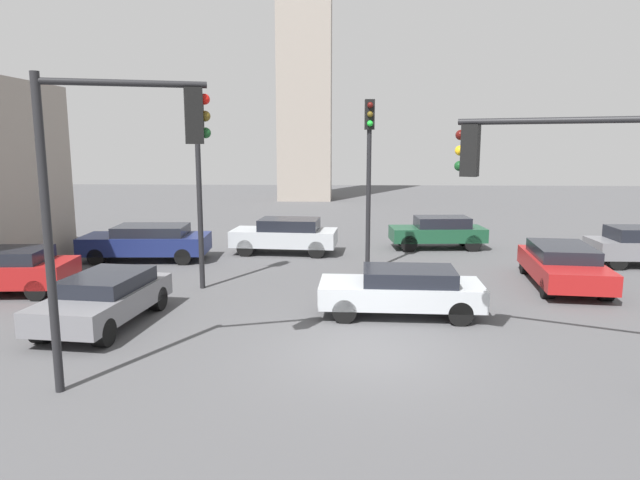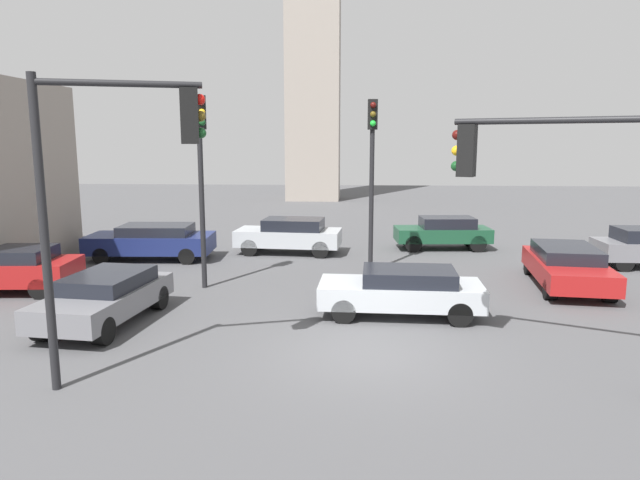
{
  "view_description": "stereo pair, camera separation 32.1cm",
  "coord_description": "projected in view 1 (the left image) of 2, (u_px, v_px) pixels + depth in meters",
  "views": [
    {
      "loc": [
        -0.62,
        -11.9,
        4.54
      ],
      "look_at": [
        -1.22,
        3.19,
        1.94
      ],
      "focal_mm": 32.24,
      "sensor_mm": 36.0,
      "label": 1
    },
    {
      "loc": [
        -0.3,
        -11.89,
        4.54
      ],
      "look_at": [
        -1.22,
        3.19,
        1.94
      ],
      "focal_mm": 32.24,
      "sensor_mm": 36.0,
      "label": 2
    }
  ],
  "objects": [
    {
      "name": "car_4",
      "position": [
        438.0,
        231.0,
        24.49
      ],
      "size": [
        4.05,
        1.91,
        1.37
      ],
      "rotation": [
        0.0,
        0.0,
        3.21
      ],
      "color": "#19472D",
      "rests_on": "ground_plane"
    },
    {
      "name": "traffic_light_3",
      "position": [
        198.0,
        157.0,
        17.28
      ],
      "size": [
        0.46,
        0.47,
        5.89
      ],
      "rotation": [
        0.0,
        0.0,
        -0.82
      ],
      "color": "black",
      "rests_on": "ground_plane"
    },
    {
      "name": "traffic_light_1",
      "position": [
        369.0,
        155.0,
        19.58
      ],
      "size": [
        0.33,
        0.47,
        5.93
      ],
      "rotation": [
        0.0,
        0.0,
        -1.53
      ],
      "color": "black",
      "rests_on": "ground_plane"
    },
    {
      "name": "car_3",
      "position": [
        402.0,
        290.0,
        15.09
      ],
      "size": [
        4.3,
        1.91,
        1.26
      ],
      "rotation": [
        0.0,
        0.0,
        3.11
      ],
      "color": "#ADB2B7",
      "rests_on": "ground_plane"
    },
    {
      "name": "skyline_tower",
      "position": [
        305.0,
        34.0,
        43.55
      ],
      "size": [
        4.07,
        4.07,
        25.15
      ],
      "primitive_type": "cube",
      "color": "gray",
      "rests_on": "ground_plane"
    },
    {
      "name": "car_1",
      "position": [
        563.0,
        264.0,
        18.21
      ],
      "size": [
        2.47,
        4.92,
        1.28
      ],
      "rotation": [
        0.0,
        0.0,
        -1.68
      ],
      "color": "maroon",
      "rests_on": "ground_plane"
    },
    {
      "name": "traffic_light_0",
      "position": [
        118.0,
        168.0,
        10.2
      ],
      "size": [
        2.85,
        1.05,
        5.7
      ],
      "rotation": [
        0.0,
        0.0,
        0.3
      ],
      "color": "black",
      "rests_on": "ground_plane"
    },
    {
      "name": "car_2",
      "position": [
        105.0,
        298.0,
        14.31
      ],
      "size": [
        2.27,
        4.35,
        1.26
      ],
      "rotation": [
        0.0,
        0.0,
        -1.68
      ],
      "color": "slate",
      "rests_on": "ground_plane"
    },
    {
      "name": "car_0",
      "position": [
        147.0,
        241.0,
        22.1
      ],
      "size": [
        4.82,
        2.25,
        1.36
      ],
      "rotation": [
        0.0,
        0.0,
        3.19
      ],
      "color": "navy",
      "rests_on": "ground_plane"
    },
    {
      "name": "traffic_light_2",
      "position": [
        563.0,
        188.0,
        10.52
      ],
      "size": [
        3.53,
        1.69,
        5.08
      ],
      "rotation": [
        0.0,
        0.0,
        2.73
      ],
      "color": "black",
      "rests_on": "ground_plane"
    },
    {
      "name": "car_7",
      "position": [
        1.0,
        270.0,
        17.22
      ],
      "size": [
        4.29,
        2.19,
        1.37
      ],
      "rotation": [
        0.0,
        0.0,
        3.22
      ],
      "color": "maroon",
      "rests_on": "ground_plane"
    },
    {
      "name": "car_6",
      "position": [
        286.0,
        235.0,
        23.43
      ],
      "size": [
        4.36,
        2.17,
        1.44
      ],
      "rotation": [
        0.0,
        0.0,
        3.06
      ],
      "color": "#ADB2B7",
      "rests_on": "ground_plane"
    },
    {
      "name": "ground_plane",
      "position": [
        370.0,
        353.0,
        12.47
      ],
      "size": [
        96.76,
        96.76,
        0.0
      ],
      "primitive_type": "plane",
      "color": "#4C4C4F"
    }
  ]
}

